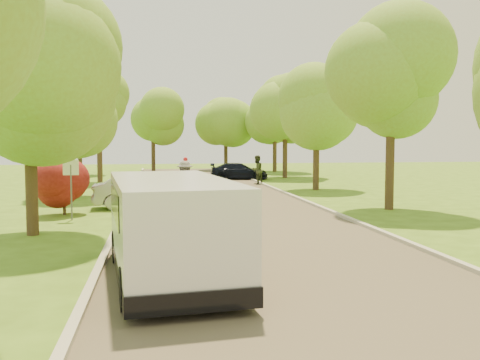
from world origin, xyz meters
TOP-DOWN VIEW (x-y plane):
  - ground at (0.00, 0.00)m, footprint 100.00×100.00m
  - road at (0.00, 8.00)m, footprint 8.00×60.00m
  - curb_left at (-4.05, 8.00)m, footprint 0.18×60.00m
  - curb_right at (4.05, 8.00)m, footprint 0.18×60.00m
  - street_sign at (-5.80, 4.00)m, footprint 0.55×0.06m
  - red_shrub at (-6.30, 5.50)m, footprint 1.70×1.70m
  - tree_l_mida at (-6.30, 1.00)m, footprint 4.71×4.60m
  - tree_l_midb at (-6.81, 12.00)m, footprint 4.30×4.20m
  - tree_l_far at (-6.39, 22.00)m, footprint 4.92×4.80m
  - tree_r_mida at (7.02, 5.00)m, footprint 5.13×5.00m
  - tree_r_midb at (6.60, 14.00)m, footprint 4.51×4.40m
  - tree_r_far at (7.23, 24.00)m, footprint 5.33×5.20m
  - tree_bg_a at (-8.78, 30.00)m, footprint 5.12×5.00m
  - tree_bg_b at (8.22, 32.00)m, footprint 5.12×5.00m
  - tree_bg_c at (-2.79, 34.00)m, footprint 4.92×4.80m
  - tree_bg_d at (4.22, 36.00)m, footprint 5.12×5.00m
  - minivan at (-2.51, -4.86)m, footprint 2.82×5.84m
  - silver_sedan at (-3.30, 7.18)m, footprint 4.37×1.76m
  - dark_sedan at (3.25, 22.74)m, footprint 4.38×2.20m
  - longboard at (-1.55, 7.15)m, footprint 0.42×0.99m
  - skateboarder at (-1.55, 7.15)m, footprint 1.31×0.89m
  - person_striped at (-0.85, 19.59)m, footprint 0.71×0.53m
  - person_olive at (3.75, 18.42)m, footprint 1.16×1.14m

SIDE VIEW (x-z plane):
  - ground at x=0.00m, z-range 0.00..0.00m
  - road at x=0.00m, z-range 0.00..0.01m
  - curb_left at x=-4.05m, z-range 0.00..0.12m
  - curb_right at x=4.05m, z-range 0.00..0.12m
  - longboard at x=-1.55m, z-range 0.05..0.16m
  - dark_sedan at x=3.25m, z-range 0.00..1.22m
  - silver_sedan at x=-3.30m, z-range 0.00..1.41m
  - person_striped at x=-0.85m, z-range 0.00..1.77m
  - person_olive at x=3.75m, z-range 0.00..1.89m
  - skateboarder at x=-1.55m, z-range 0.12..1.99m
  - red_shrub at x=-6.30m, z-range 0.12..2.07m
  - minivan at x=-2.51m, z-range 0.06..2.16m
  - street_sign at x=-5.80m, z-range 0.48..2.65m
  - tree_l_midb at x=-6.81m, z-range 1.28..7.89m
  - tree_r_midb at x=6.60m, z-range 1.38..8.38m
  - tree_bg_c at x=-2.79m, z-range 1.35..8.69m
  - tree_l_mida at x=-6.30m, z-range 1.48..8.87m
  - tree_bg_a at x=-8.78m, z-range 1.45..9.18m
  - tree_bg_d at x=4.22m, z-range 1.45..9.18m
  - tree_l_far at x=-6.39m, z-range 1.57..9.36m
  - tree_r_mida at x=7.02m, z-range 1.56..9.51m
  - tree_bg_b at x=8.22m, z-range 1.56..9.51m
  - tree_r_far at x=7.23m, z-range 1.66..10.00m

